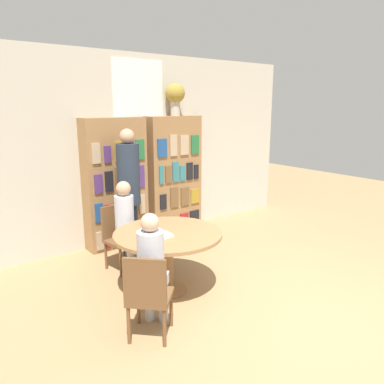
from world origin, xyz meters
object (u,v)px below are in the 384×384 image
object	(u,v)px
chair_left_side	(119,234)
seated_reader_right	(152,265)
bookshelf_right	(174,176)
librarian_standing	(129,179)
reading_table	(168,241)
bookshelf_left	(116,184)
seated_reader_left	(127,222)
chair_near_camera	(148,293)
flower_vase	(175,95)

from	to	relation	value
chair_left_side	seated_reader_right	distance (m)	1.60
bookshelf_right	librarian_standing	world-z (taller)	bookshelf_right
reading_table	seated_reader_right	bearing A→B (deg)	-135.08
bookshelf_left	seated_reader_left	bearing A→B (deg)	-108.99
bookshelf_left	chair_near_camera	world-z (taller)	bookshelf_left
chair_left_side	librarian_standing	xyz separation A→B (m)	(0.33, 0.28, 0.68)
seated_reader_right	librarian_standing	xyz separation A→B (m)	(0.74, 1.81, 0.48)
librarian_standing	reading_table	bearing A→B (deg)	-97.91
bookshelf_right	librarian_standing	size ratio (longest dim) A/B	1.07
flower_vase	bookshelf_left	bearing A→B (deg)	-179.76
seated_reader_left	chair_near_camera	bearing A→B (deg)	60.03
flower_vase	seated_reader_right	distance (m)	3.44
bookshelf_right	chair_near_camera	bearing A→B (deg)	-129.32
chair_near_camera	chair_left_side	xyz separation A→B (m)	(0.54, 1.66, 0.00)
flower_vase	seated_reader_left	xyz separation A→B (m)	(-1.48, -0.97, -1.65)
bookshelf_right	flower_vase	distance (m)	1.35
reading_table	chair_left_side	bearing A→B (deg)	98.92
reading_table	seated_reader_right	size ratio (longest dim) A/B	1.04
chair_near_camera	seated_reader_right	bearing A→B (deg)	90.00
bookshelf_left	seated_reader_left	xyz separation A→B (m)	(-0.33, -0.96, -0.31)
bookshelf_left	flower_vase	distance (m)	1.77
chair_near_camera	librarian_standing	xyz separation A→B (m)	(0.87, 1.94, 0.68)
reading_table	bookshelf_right	bearing A→B (deg)	53.24
chair_near_camera	chair_left_side	bearing A→B (deg)	117.00
bookshelf_right	librarian_standing	bearing A→B (deg)	-156.15
chair_left_side	librarian_standing	bearing A→B (deg)	-147.74
bookshelf_right	seated_reader_left	world-z (taller)	bookshelf_right
bookshelf_left	librarian_standing	bearing A→B (deg)	-93.95
bookshelf_right	flower_vase	world-z (taller)	flower_vase
chair_left_side	seated_reader_left	world-z (taller)	seated_reader_left
bookshelf_left	seated_reader_right	size ratio (longest dim) A/B	1.65
chair_near_camera	seated_reader_right	distance (m)	0.27
seated_reader_right	reading_table	bearing A→B (deg)	90.00
bookshelf_right	chair_left_side	xyz separation A→B (m)	(-1.46, -0.79, -0.52)
bookshelf_left	reading_table	size ratio (longest dim) A/B	1.58
flower_vase	chair_near_camera	world-z (taller)	flower_vase
seated_reader_left	seated_reader_right	xyz separation A→B (m)	(-0.44, -1.35, -0.01)
reading_table	chair_near_camera	world-z (taller)	chair_near_camera
bookshelf_right	seated_reader_left	size ratio (longest dim) A/B	1.63
reading_table	seated_reader_right	world-z (taller)	seated_reader_right
bookshelf_right	flower_vase	bearing A→B (deg)	5.38
flower_vase	chair_near_camera	xyz separation A→B (m)	(-2.05, -2.45, -1.87)
bookshelf_right	flower_vase	xyz separation A→B (m)	(0.05, 0.00, 1.34)
bookshelf_left	chair_left_side	world-z (taller)	bookshelf_left
bookshelf_left	bookshelf_right	world-z (taller)	same
chair_left_side	chair_near_camera	bearing A→B (deg)	63.00
flower_vase	seated_reader_left	size ratio (longest dim) A/B	0.43
bookshelf_right	seated_reader_right	size ratio (longest dim) A/B	1.65
reading_table	librarian_standing	bearing A→B (deg)	82.09
flower_vase	chair_left_side	bearing A→B (deg)	-152.38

